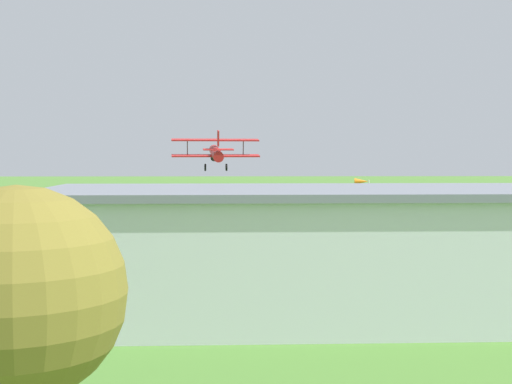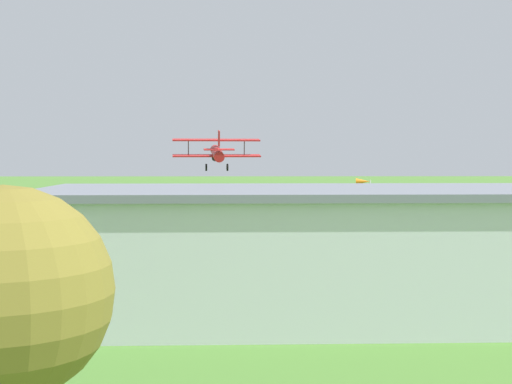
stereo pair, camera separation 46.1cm
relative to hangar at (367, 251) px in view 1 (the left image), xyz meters
The scene contains 10 objects.
ground_plane 30.05m from the hangar, 80.43° to the right, with size 400.00×400.00×0.00m, color #47752D.
hangar is the anchor object (origin of this frame).
biplane 30.57m from the hangar, 74.02° to the right, with size 8.05×6.89×3.56m.
car_black 20.65m from the hangar, 27.48° to the right, with size 2.42×4.83×1.66m.
person_beside_truck 18.77m from the hangar, 130.36° to the right, with size 0.48×0.48×1.56m.
person_walking_on_apron 17.77m from the hangar, 52.17° to the right, with size 0.53×0.53×1.54m.
person_crossing_taxiway 18.03m from the hangar, 133.09° to the right, with size 0.46×0.46×1.52m.
person_at_fence_line 17.41m from the hangar, 31.06° to the right, with size 0.52×0.52×1.72m.
tree_by_windsock 21.14m from the hangar, 57.32° to the left, with size 5.05×5.05×7.05m.
windsock 32.82m from the hangar, 99.62° to the right, with size 1.45×0.78×5.58m.
Camera 1 is at (1.32, 63.43, 7.72)m, focal length 49.33 mm.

